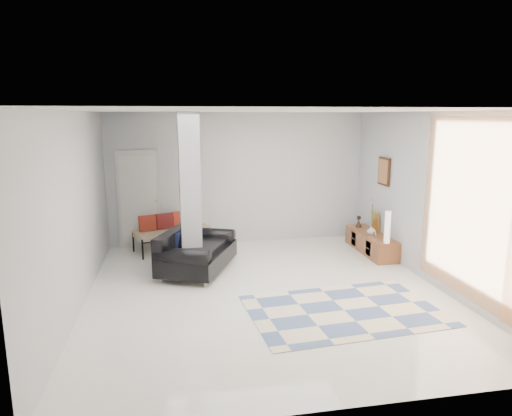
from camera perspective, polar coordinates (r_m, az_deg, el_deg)
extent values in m
plane|color=white|center=(7.31, 1.31, -10.44)|extent=(6.00, 6.00, 0.00)
plane|color=white|center=(6.79, 1.42, 12.07)|extent=(6.00, 6.00, 0.00)
plane|color=#BABCBE|center=(9.83, -2.23, 3.70)|extent=(6.00, 0.00, 6.00)
plane|color=#BABCBE|center=(4.12, 10.02, -7.55)|extent=(6.00, 0.00, 6.00)
plane|color=#BABCBE|center=(6.91, -21.58, -0.44)|extent=(0.00, 6.00, 6.00)
plane|color=#BABCBE|center=(7.94, 21.18, 1.05)|extent=(0.00, 6.00, 6.00)
cube|color=#999DA0|center=(8.35, -8.32, 2.19)|extent=(0.35, 1.20, 2.80)
cube|color=beige|center=(9.78, -14.45, 1.04)|extent=(0.85, 0.06, 2.04)
plane|color=orange|center=(6.95, 25.56, -0.27)|extent=(0.00, 2.55, 2.55)
cube|color=#331B0E|center=(9.36, 15.72, 4.43)|extent=(0.04, 0.45, 0.55)
cube|color=brown|center=(9.55, 14.17, -4.23)|extent=(0.45, 1.64, 0.40)
cube|color=#331B0E|center=(9.15, 13.89, -4.92)|extent=(0.02, 0.22, 0.28)
cube|color=#331B0E|center=(9.79, 12.15, -3.76)|extent=(0.02, 0.22, 0.28)
cube|color=gold|center=(9.73, 14.70, -1.54)|extent=(0.09, 0.32, 0.40)
cube|color=silver|center=(9.13, 14.62, -3.30)|extent=(0.04, 0.10, 0.12)
cylinder|color=silver|center=(7.84, -11.76, -8.76)|extent=(0.05, 0.05, 0.10)
cylinder|color=silver|center=(9.05, -8.00, -5.87)|extent=(0.05, 0.05, 0.10)
cylinder|color=silver|center=(7.55, -6.33, -9.38)|extent=(0.05, 0.05, 0.10)
cylinder|color=silver|center=(8.80, -3.24, -6.27)|extent=(0.05, 0.05, 0.10)
cube|color=black|center=(8.23, -7.28, -6.15)|extent=(1.56, 1.89, 0.30)
cube|color=black|center=(8.28, -9.86, -3.74)|extent=(0.85, 1.57, 0.36)
cylinder|color=black|center=(7.55, -9.20, -6.02)|extent=(0.96, 0.64, 0.28)
cylinder|color=black|center=(8.80, -5.71, -3.40)|extent=(0.96, 0.64, 0.28)
cube|color=black|center=(8.23, -9.10, -3.67)|extent=(0.37, 0.60, 0.31)
cylinder|color=black|center=(9.07, -13.98, -5.07)|extent=(0.04, 0.04, 0.40)
cylinder|color=black|center=(9.59, -5.34, -3.86)|extent=(0.04, 0.04, 0.40)
cylinder|color=black|center=(9.64, -15.08, -4.15)|extent=(0.04, 0.04, 0.40)
cylinder|color=black|center=(10.13, -6.86, -3.06)|extent=(0.04, 0.04, 0.40)
cube|color=beige|center=(9.53, -10.26, -2.98)|extent=(1.66, 1.13, 0.12)
cube|color=#9D2D1C|center=(9.46, -13.41, -1.84)|extent=(0.38, 0.27, 0.33)
cube|color=maroon|center=(9.57, -11.38, -1.60)|extent=(0.38, 0.27, 0.33)
cube|color=#9D2D1C|center=(9.70, -9.39, -1.36)|extent=(0.38, 0.27, 0.33)
cube|color=beige|center=(6.77, 10.93, -12.47)|extent=(2.80, 1.99, 0.01)
cylinder|color=silver|center=(8.81, 16.12, -2.32)|extent=(0.11, 0.11, 0.60)
imported|color=silver|center=(9.38, 14.22, -2.71)|extent=(0.18, 0.18, 0.18)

